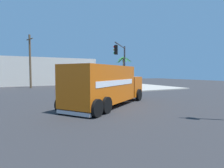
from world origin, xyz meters
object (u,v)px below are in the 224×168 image
at_px(traffic_light_secondary, 122,60).
at_px(palm_tree_far, 123,65).
at_px(vending_machine_red, 128,81).
at_px(delivery_truck, 106,85).
at_px(utility_pole, 30,61).

bearing_deg(traffic_light_secondary, palm_tree_far, 58.36).
distance_m(vending_machine_red, palm_tree_far, 5.51).
height_order(vending_machine_red, palm_tree_far, palm_tree_far).
relative_size(delivery_truck, vending_machine_red, 4.44).
xyz_separation_m(vending_machine_red, utility_pole, (-13.57, 6.89, 3.22)).
relative_size(vending_machine_red, utility_pole, 0.22).
xyz_separation_m(delivery_truck, palm_tree_far, (11.43, 16.86, 2.27)).
xyz_separation_m(vending_machine_red, palm_tree_far, (1.85, 4.42, 2.72)).
relative_size(palm_tree_far, utility_pole, 0.63).
bearing_deg(utility_pole, palm_tree_far, -9.09).
bearing_deg(palm_tree_far, delivery_truck, -124.12).
bearing_deg(utility_pole, traffic_light_secondary, -54.07).
bearing_deg(utility_pole, delivery_truck, -78.32).
height_order(delivery_truck, traffic_light_secondary, traffic_light_secondary).
height_order(traffic_light_secondary, utility_pole, utility_pole).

